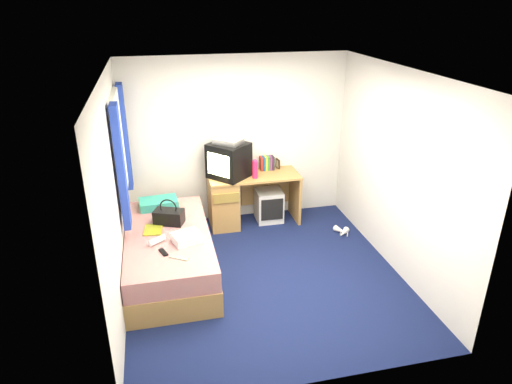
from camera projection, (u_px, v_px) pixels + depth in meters
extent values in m
plane|color=#0C1438|center=(264.00, 276.00, 5.50)|extent=(3.40, 3.40, 0.00)
plane|color=white|center=(266.00, 73.00, 4.55)|extent=(3.40, 3.40, 0.00)
plane|color=silver|center=(237.00, 140.00, 6.55)|extent=(3.20, 0.00, 3.20)
plane|color=silver|center=(318.00, 266.00, 3.51)|extent=(3.20, 0.00, 3.20)
plane|color=silver|center=(115.00, 197.00, 4.70)|extent=(0.00, 3.40, 3.40)
plane|color=silver|center=(397.00, 172.00, 5.35)|extent=(0.00, 3.40, 3.40)
cube|color=#B08549|center=(170.00, 261.00, 5.53)|extent=(1.00, 2.00, 0.30)
cube|color=olive|center=(215.00, 273.00, 5.27)|extent=(0.02, 0.70, 0.18)
cube|color=beige|center=(168.00, 242.00, 5.42)|extent=(0.98, 1.98, 0.24)
cube|color=#1866A2|center=(158.00, 203.00, 6.01)|extent=(0.51, 0.35, 0.11)
cube|color=#B08549|center=(254.00, 176.00, 6.52)|extent=(1.30, 0.55, 0.03)
cube|color=#B08549|center=(223.00, 203.00, 6.58)|extent=(0.40, 0.52, 0.72)
cube|color=#B08549|center=(295.00, 196.00, 6.80)|extent=(0.04, 0.52, 0.72)
cube|color=#B08549|center=(266.00, 186.00, 6.91)|extent=(0.78, 0.03, 0.55)
cube|color=silver|center=(269.00, 205.00, 6.79)|extent=(0.38, 0.38, 0.47)
cube|color=black|center=(229.00, 160.00, 6.36)|extent=(0.67, 0.67, 0.49)
cube|color=#FFF7A1|center=(219.00, 165.00, 6.19)|extent=(0.26, 0.28, 0.30)
cube|color=silver|center=(228.00, 141.00, 6.25)|extent=(0.45, 0.44, 0.07)
cube|color=maroon|center=(261.00, 164.00, 6.67)|extent=(0.03, 0.13, 0.20)
cube|color=navy|center=(263.00, 163.00, 6.67)|extent=(0.03, 0.13, 0.20)
cube|color=gold|center=(266.00, 163.00, 6.68)|extent=(0.03, 0.13, 0.20)
cube|color=#337F33|center=(268.00, 163.00, 6.69)|extent=(0.03, 0.13, 0.20)
cube|color=#7F337F|center=(270.00, 163.00, 6.70)|extent=(0.03, 0.13, 0.20)
cube|color=#262626|center=(273.00, 163.00, 6.70)|extent=(0.03, 0.13, 0.20)
cube|color=black|center=(278.00, 164.00, 6.75)|extent=(0.04, 0.12, 0.14)
cylinder|color=#ED2154|center=(255.00, 170.00, 6.37)|extent=(0.08, 0.08, 0.24)
cylinder|color=silver|center=(246.00, 169.00, 6.46)|extent=(0.06, 0.06, 0.19)
cube|color=black|center=(169.00, 217.00, 5.56)|extent=(0.40, 0.31, 0.18)
torus|color=black|center=(168.00, 207.00, 5.51)|extent=(0.20, 0.09, 0.21)
cube|color=silver|center=(187.00, 238.00, 5.16)|extent=(0.36, 0.33, 0.10)
cube|color=#F1F41B|center=(153.00, 230.00, 5.43)|extent=(0.24, 0.30, 0.01)
cylinder|color=silver|center=(157.00, 241.00, 5.13)|extent=(0.20, 0.17, 0.07)
cube|color=gold|center=(179.00, 258.00, 4.85)|extent=(0.22, 0.17, 0.01)
cube|color=black|center=(163.00, 252.00, 4.95)|extent=(0.10, 0.17, 0.02)
cube|color=silver|center=(118.00, 148.00, 5.41)|extent=(0.02, 0.90, 1.10)
cube|color=white|center=(113.00, 98.00, 5.18)|extent=(0.06, 1.06, 0.08)
cube|color=white|center=(125.00, 193.00, 5.65)|extent=(0.06, 1.06, 0.08)
cube|color=navy|center=(121.00, 168.00, 4.91)|extent=(0.08, 0.24, 1.40)
cube|color=navy|center=(125.00, 138.00, 5.97)|extent=(0.08, 0.24, 1.40)
cone|color=silver|center=(341.00, 231.00, 6.47)|extent=(0.18, 0.24, 0.09)
cone|color=silver|center=(344.00, 233.00, 6.42)|extent=(0.22, 0.22, 0.09)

